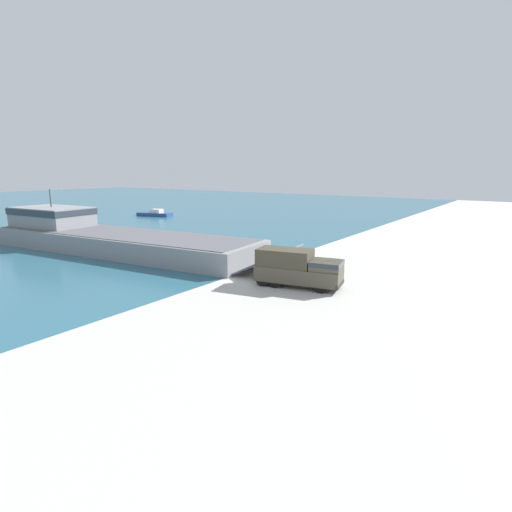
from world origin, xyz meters
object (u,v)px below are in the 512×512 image
object	(u,v)px
moored_boat_a	(155,214)
military_truck	(297,268)
soldier_on_ramp	(314,269)
landing_craft	(105,236)
mooring_bollard	(287,261)

from	to	relation	value
moored_boat_a	military_truck	bearing A→B (deg)	-134.56
military_truck	soldier_on_ramp	world-z (taller)	military_truck
landing_craft	military_truck	bearing A→B (deg)	-97.53
military_truck	soldier_on_ramp	distance (m)	2.93
military_truck	landing_craft	bearing A→B (deg)	167.04
military_truck	moored_boat_a	distance (m)	59.74
military_truck	mooring_bollard	bearing A→B (deg)	114.66
landing_craft	moored_boat_a	distance (m)	37.73
landing_craft	moored_boat_a	bearing A→B (deg)	33.20
landing_craft	soldier_on_ramp	size ratio (longest dim) A/B	24.54
landing_craft	military_truck	size ratio (longest dim) A/B	5.39
soldier_on_ramp	landing_craft	bearing A→B (deg)	50.63
landing_craft	soldier_on_ramp	bearing A→B (deg)	-91.72
moored_boat_a	landing_craft	bearing A→B (deg)	-155.24
soldier_on_ramp	military_truck	bearing A→B (deg)	131.48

